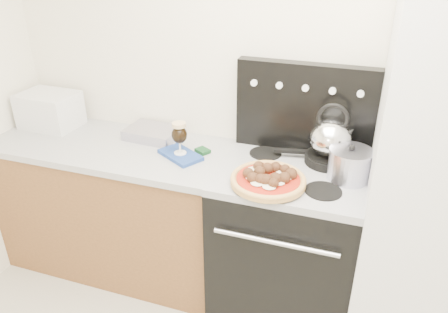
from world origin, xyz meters
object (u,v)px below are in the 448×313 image
at_px(stove_body, 286,244).
at_px(skillet, 328,159).
at_px(pizza_pan, 268,184).
at_px(base_cabinet, 119,208).
at_px(stock_pot, 349,165).
at_px(beer_glass, 180,138).
at_px(toaster_oven, 50,110).
at_px(pizza, 268,179).
at_px(fridge, 440,191).
at_px(tea_kettle, 331,134).
at_px(oven_mitt, 180,155).

bearing_deg(stove_body, skillet, 43.38).
bearing_deg(pizza_pan, base_cabinet, 168.72).
bearing_deg(stock_pot, base_cabinet, 179.53).
bearing_deg(stock_pot, beer_glass, -179.11).
xyz_separation_m(pizza_pan, skillet, (0.25, 0.33, 0.02)).
xyz_separation_m(toaster_oven, pizza_pan, (1.52, -0.32, -0.09)).
bearing_deg(beer_glass, stove_body, 0.06).
height_order(pizza_pan, stock_pot, stock_pot).
xyz_separation_m(pizza_pan, pizza, (0.00, 0.00, 0.03)).
distance_m(fridge, pizza, 0.80).
distance_m(toaster_oven, skillet, 1.77).
relative_size(fridge, pizza_pan, 5.56).
distance_m(tea_kettle, stock_pot, 0.21).
relative_size(toaster_oven, tea_kettle, 1.43).
bearing_deg(tea_kettle, base_cabinet, 176.87).
bearing_deg(stock_pot, pizza_pan, -152.44).
distance_m(pizza_pan, tea_kettle, 0.45).
relative_size(fridge, beer_glass, 10.03).
bearing_deg(stock_pot, stove_body, -177.22).
xyz_separation_m(toaster_oven, stock_pot, (1.89, -0.12, -0.02)).
xyz_separation_m(base_cabinet, skillet, (1.27, 0.13, 0.51)).
bearing_deg(stove_body, toaster_oven, 175.10).
relative_size(fridge, tea_kettle, 7.71).
xyz_separation_m(base_cabinet, fridge, (1.80, -0.05, 0.52)).
relative_size(oven_mitt, pizza, 0.68).
xyz_separation_m(stove_body, pizza_pan, (-0.09, -0.18, 0.49)).
height_order(oven_mitt, skillet, skillet).
xyz_separation_m(oven_mitt, beer_glass, (0.00, 0.00, 0.11)).
bearing_deg(stove_body, oven_mitt, -179.94).
distance_m(pizza, skillet, 0.42).
xyz_separation_m(pizza, tea_kettle, (0.25, 0.33, 0.13)).
bearing_deg(beer_glass, skillet, 11.00).
relative_size(base_cabinet, tea_kettle, 5.89).
distance_m(beer_glass, skillet, 0.82).
distance_m(base_cabinet, stove_body, 1.11).
height_order(toaster_oven, tea_kettle, tea_kettle).
bearing_deg(skillet, pizza_pan, -126.97).
bearing_deg(oven_mitt, pizza, -17.93).
bearing_deg(toaster_oven, skillet, 2.94).
distance_m(fridge, pizza_pan, 0.80).
bearing_deg(beer_glass, oven_mitt, 0.00).
bearing_deg(pizza_pan, pizza, 0.00).
height_order(base_cabinet, beer_glass, beer_glass).
relative_size(stove_body, tea_kettle, 3.57).
relative_size(base_cabinet, beer_glass, 7.65).
bearing_deg(pizza, tea_kettle, 53.03).
height_order(stove_body, skillet, skillet).
bearing_deg(tea_kettle, skillet, 171.04).
bearing_deg(oven_mitt, skillet, 11.00).
bearing_deg(beer_glass, base_cabinet, 176.87).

